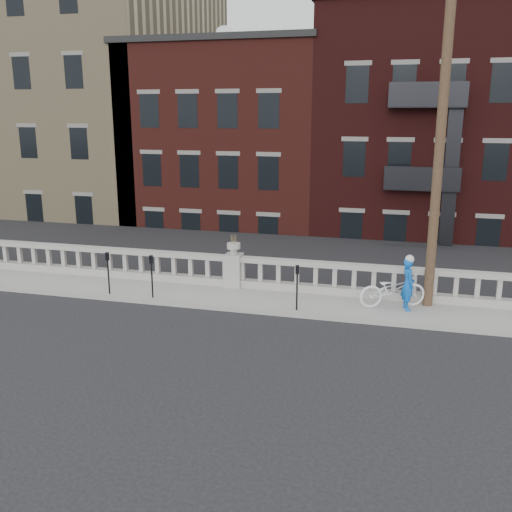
{
  "coord_description": "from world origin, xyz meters",
  "views": [
    {
      "loc": [
        5.34,
        -13.46,
        5.83
      ],
      "look_at": [
        0.96,
        3.2,
        1.43
      ],
      "focal_mm": 40.0,
      "sensor_mm": 36.0,
      "label": 1
    }
  ],
  "objects": [
    {
      "name": "ground",
      "position": [
        0.0,
        0.0,
        0.0
      ],
      "size": [
        120.0,
        120.0,
        0.0
      ],
      "primitive_type": "plane",
      "color": "black",
      "rests_on": "ground"
    },
    {
      "name": "sidewalk",
      "position": [
        0.0,
        3.0,
        0.07
      ],
      "size": [
        32.0,
        2.2,
        0.15
      ],
      "primitive_type": "cube",
      "color": "gray",
      "rests_on": "ground"
    },
    {
      "name": "balustrade",
      "position": [
        0.0,
        3.95,
        0.64
      ],
      "size": [
        28.0,
        0.34,
        1.03
      ],
      "color": "gray",
      "rests_on": "sidewalk"
    },
    {
      "name": "planter_pedestal",
      "position": [
        0.0,
        3.95,
        0.83
      ],
      "size": [
        0.55,
        0.55,
        1.76
      ],
      "color": "gray",
      "rests_on": "sidewalk"
    },
    {
      "name": "lower_level",
      "position": [
        0.56,
        23.04,
        2.63
      ],
      "size": [
        80.0,
        44.0,
        20.8
      ],
      "color": "#605E59",
      "rests_on": "ground"
    },
    {
      "name": "utility_pole",
      "position": [
        6.2,
        3.6,
        5.24
      ],
      "size": [
        1.6,
        0.28,
        10.0
      ],
      "color": "#422D1E",
      "rests_on": "sidewalk"
    },
    {
      "name": "parking_meter_a",
      "position": [
        -3.62,
        2.15,
        1.0
      ],
      "size": [
        0.1,
        0.09,
        1.36
      ],
      "color": "black",
      "rests_on": "sidewalk"
    },
    {
      "name": "parking_meter_b",
      "position": [
        -2.12,
        2.15,
        1.0
      ],
      "size": [
        0.1,
        0.09,
        1.36
      ],
      "color": "black",
      "rests_on": "sidewalk"
    },
    {
      "name": "parking_meter_c",
      "position": [
        2.47,
        2.15,
        1.0
      ],
      "size": [
        0.1,
        0.09,
        1.36
      ],
      "color": "black",
      "rests_on": "sidewalk"
    },
    {
      "name": "bicycle",
      "position": [
        5.16,
        3.19,
        0.68
      ],
      "size": [
        2.13,
        1.44,
        1.06
      ],
      "primitive_type": "imported",
      "rotation": [
        0.0,
        0.0,
        1.98
      ],
      "color": "white",
      "rests_on": "sidewalk"
    },
    {
      "name": "cyclist",
      "position": [
        5.59,
        3.03,
        0.92
      ],
      "size": [
        0.53,
        0.65,
        1.55
      ],
      "primitive_type": "imported",
      "rotation": [
        0.0,
        0.0,
        1.89
      ],
      "color": "blue",
      "rests_on": "sidewalk"
    }
  ]
}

